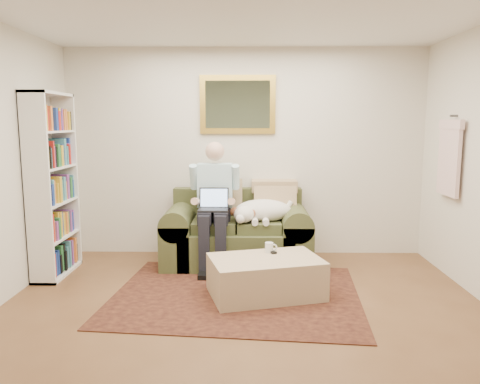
{
  "coord_description": "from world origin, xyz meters",
  "views": [
    {
      "loc": [
        0.03,
        -3.43,
        1.68
      ],
      "look_at": [
        -0.05,
        1.47,
        0.95
      ],
      "focal_mm": 35.0,
      "sensor_mm": 36.0,
      "label": 1
    }
  ],
  "objects_px": {
    "laptop": "(214,204)",
    "coffee_mug": "(269,247)",
    "seated_man": "(214,206)",
    "sleeping_dog": "(263,211)",
    "sofa": "(237,239)",
    "ottoman": "(265,277)",
    "bookshelf": "(52,185)"
  },
  "relations": [
    {
      "from": "laptop",
      "to": "coffee_mug",
      "type": "bearing_deg",
      "value": -46.68
    },
    {
      "from": "seated_man",
      "to": "sleeping_dog",
      "type": "relative_size",
      "value": 2.04
    },
    {
      "from": "sofa",
      "to": "seated_man",
      "type": "relative_size",
      "value": 1.19
    },
    {
      "from": "sleeping_dog",
      "to": "ottoman",
      "type": "xyz_separation_m",
      "value": [
        -0.01,
        -0.99,
        -0.47
      ]
    },
    {
      "from": "sofa",
      "to": "seated_man",
      "type": "distance_m",
      "value": 0.53
    },
    {
      "from": "laptop",
      "to": "ottoman",
      "type": "bearing_deg",
      "value": -56.52
    },
    {
      "from": "sofa",
      "to": "laptop",
      "type": "xyz_separation_m",
      "value": [
        -0.26,
        -0.23,
        0.46
      ]
    },
    {
      "from": "bookshelf",
      "to": "seated_man",
      "type": "bearing_deg",
      "value": 8.76
    },
    {
      "from": "sofa",
      "to": "bookshelf",
      "type": "relative_size",
      "value": 0.87
    },
    {
      "from": "laptop",
      "to": "sofa",
      "type": "bearing_deg",
      "value": 41.02
    },
    {
      "from": "seated_man",
      "to": "ottoman",
      "type": "height_order",
      "value": "seated_man"
    },
    {
      "from": "sleeping_dog",
      "to": "coffee_mug",
      "type": "bearing_deg",
      "value": -87.51
    },
    {
      "from": "seated_man",
      "to": "sofa",
      "type": "bearing_deg",
      "value": 31.45
    },
    {
      "from": "sleeping_dog",
      "to": "coffee_mug",
      "type": "height_order",
      "value": "sleeping_dog"
    },
    {
      "from": "seated_man",
      "to": "bookshelf",
      "type": "xyz_separation_m",
      "value": [
        -1.75,
        -0.27,
        0.27
      ]
    },
    {
      "from": "sofa",
      "to": "seated_man",
      "type": "bearing_deg",
      "value": -148.55
    },
    {
      "from": "bookshelf",
      "to": "coffee_mug",
      "type": "bearing_deg",
      "value": -10.55
    },
    {
      "from": "sleeping_dog",
      "to": "seated_man",
      "type": "bearing_deg",
      "value": -172.87
    },
    {
      "from": "seated_man",
      "to": "bookshelf",
      "type": "distance_m",
      "value": 1.79
    },
    {
      "from": "sleeping_dog",
      "to": "laptop",
      "type": "bearing_deg",
      "value": -166.36
    },
    {
      "from": "sleeping_dog",
      "to": "bookshelf",
      "type": "relative_size",
      "value": 0.36
    },
    {
      "from": "sofa",
      "to": "ottoman",
      "type": "height_order",
      "value": "sofa"
    },
    {
      "from": "coffee_mug",
      "to": "bookshelf",
      "type": "bearing_deg",
      "value": 169.45
    },
    {
      "from": "seated_man",
      "to": "bookshelf",
      "type": "relative_size",
      "value": 0.73
    },
    {
      "from": "ottoman",
      "to": "coffee_mug",
      "type": "distance_m",
      "value": 0.32
    },
    {
      "from": "laptop",
      "to": "ottoman",
      "type": "height_order",
      "value": "laptop"
    },
    {
      "from": "laptop",
      "to": "bookshelf",
      "type": "distance_m",
      "value": 1.78
    },
    {
      "from": "seated_man",
      "to": "coffee_mug",
      "type": "distance_m",
      "value": 0.98
    },
    {
      "from": "coffee_mug",
      "to": "sofa",
      "type": "bearing_deg",
      "value": 111.68
    },
    {
      "from": "laptop",
      "to": "sleeping_dog",
      "type": "bearing_deg",
      "value": 13.64
    },
    {
      "from": "seated_man",
      "to": "coffee_mug",
      "type": "xyz_separation_m",
      "value": [
        0.6,
        -0.71,
        -0.3
      ]
    },
    {
      "from": "sofa",
      "to": "sleeping_dog",
      "type": "distance_m",
      "value": 0.49
    }
  ]
}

